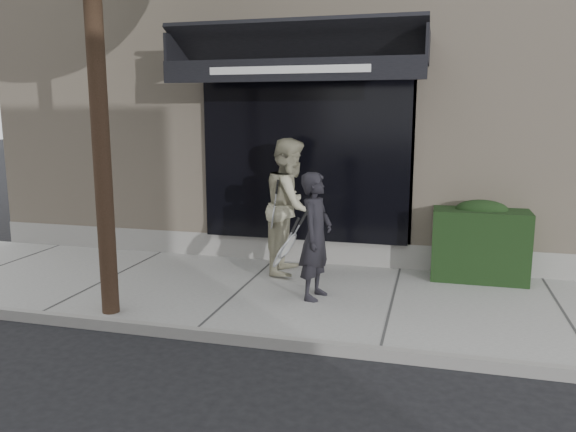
# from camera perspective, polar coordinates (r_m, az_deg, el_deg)

# --- Properties ---
(ground) EXTENTS (80.00, 80.00, 0.00)m
(ground) POSITION_cam_1_polar(r_m,az_deg,el_deg) (7.33, 10.53, -9.25)
(ground) COLOR black
(ground) RESTS_ON ground
(sidewalk) EXTENTS (20.00, 3.00, 0.12)m
(sidewalk) POSITION_cam_1_polar(r_m,az_deg,el_deg) (7.31, 10.55, -8.81)
(sidewalk) COLOR gray
(sidewalk) RESTS_ON ground
(curb) EXTENTS (20.00, 0.10, 0.14)m
(curb) POSITION_cam_1_polar(r_m,az_deg,el_deg) (5.87, 9.34, -13.60)
(curb) COLOR gray
(curb) RESTS_ON ground
(building_facade) EXTENTS (14.30, 8.04, 5.64)m
(building_facade) POSITION_cam_1_polar(r_m,az_deg,el_deg) (11.87, 12.83, 11.56)
(building_facade) COLOR #C8B398
(building_facade) RESTS_ON ground
(hedge) EXTENTS (1.30, 0.70, 1.14)m
(hedge) POSITION_cam_1_polar(r_m,az_deg,el_deg) (8.36, 18.89, -2.49)
(hedge) COLOR black
(hedge) RESTS_ON sidewalk
(pedestrian_front) EXTENTS (0.70, 0.82, 1.61)m
(pedestrian_front) POSITION_cam_1_polar(r_m,az_deg,el_deg) (7.05, 2.80, -2.07)
(pedestrian_front) COLOR black
(pedestrian_front) RESTS_ON sidewalk
(pedestrian_back) EXTENTS (0.80, 1.00, 1.98)m
(pedestrian_back) POSITION_cam_1_polar(r_m,az_deg,el_deg) (8.19, 0.27, 1.02)
(pedestrian_back) COLOR #B1AC8E
(pedestrian_back) RESTS_ON sidewalk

